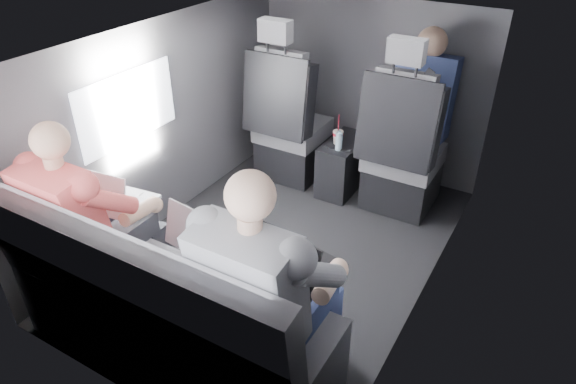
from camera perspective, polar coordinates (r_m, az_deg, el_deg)
The scene contains 20 objects.
floor at distance 3.35m, azimuth -0.48°, elevation -6.29°, with size 2.60×2.60×0.00m, color black.
ceiling at distance 2.73m, azimuth -0.61°, elevation 16.61°, with size 2.60×2.60×0.00m, color #B2B2AD.
panel_left at distance 3.48m, azimuth -13.48°, elevation 7.35°, with size 0.02×2.60×1.35m, color #56565B.
panel_right at distance 2.69m, azimuth 16.16°, elevation -0.67°, with size 0.02×2.60×1.35m, color #56565B.
panel_front at distance 4.06m, azimuth 9.07°, elevation 11.34°, with size 1.80×0.02×1.35m, color #56565B.
panel_back at distance 2.16m, azimuth -18.69°, elevation -10.20°, with size 1.80×0.02×1.35m, color #56565B.
side_window at distance 3.19m, azimuth -17.32°, elevation 8.93°, with size 0.02×0.75×0.42m, color white.
seatbelt at distance 3.32m, azimuth 12.29°, elevation 8.64°, with size 0.05×0.01×0.65m, color black.
front_seat_left at distance 3.96m, azimuth 0.10°, elevation 6.89°, with size 0.52×0.58×1.26m.
front_seat_right at distance 3.63m, azimuth 12.48°, elevation 3.72°, with size 0.52×0.58×1.26m.
center_console at distance 3.90m, azimuth 6.13°, elevation 2.99°, with size 0.24×0.48×0.41m.
rear_bench at distance 2.52m, azimuth -13.28°, elevation -13.47°, with size 1.60×0.57×0.92m.
soda_cup at distance 3.73m, azimuth 5.56°, elevation 6.09°, with size 0.08×0.08×0.23m.
water_bottle at distance 3.65m, azimuth 5.68°, elevation 5.64°, with size 0.05×0.05×0.14m.
laptop_white at distance 2.82m, azimuth -18.57°, elevation -0.64°, with size 0.34×0.32×0.23m.
laptop_silver at distance 2.44m, azimuth -9.18°, elevation -4.73°, with size 0.35×0.32×0.23m.
laptop_black at distance 2.25m, azimuth 0.87°, elevation -7.67°, with size 0.38×0.37×0.24m.
passenger_rear_left at distance 2.70m, azimuth -20.96°, elevation -3.10°, with size 0.48×0.60×1.18m.
passenger_rear_right at distance 2.11m, azimuth -2.08°, elevation -11.01°, with size 0.51×0.63×1.24m.
passenger_front_right at distance 3.71m, azimuth 14.85°, elevation 9.99°, with size 0.40×0.40×0.81m.
Camera 1 is at (1.35, -2.26, 2.06)m, focal length 32.00 mm.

